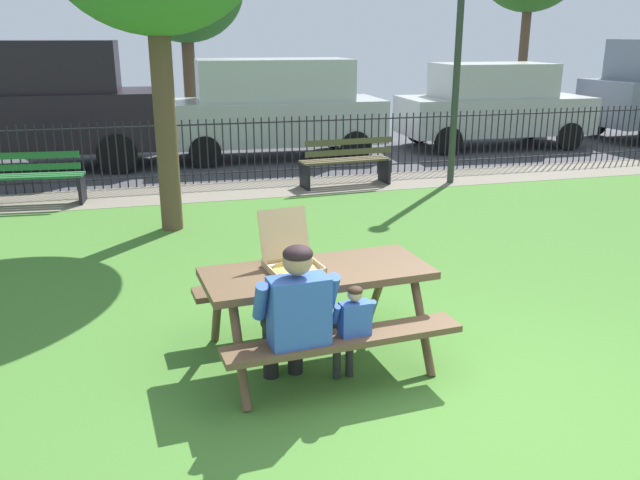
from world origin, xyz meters
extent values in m
cube|color=#467A2F|center=(0.00, 2.00, -0.01)|extent=(28.00, 12.00, 0.02)
cube|color=gray|center=(0.00, 7.30, 0.00)|extent=(28.00, 1.40, 0.01)
cube|color=#424247|center=(0.00, 11.03, -0.01)|extent=(28.00, 6.05, 0.01)
cube|color=brown|center=(-0.83, 1.05, 0.74)|extent=(1.85, 0.90, 0.06)
cube|color=brown|center=(-0.78, 0.45, 0.44)|extent=(1.82, 0.42, 0.05)
cube|color=brown|center=(-0.87, 1.65, 0.44)|extent=(1.82, 0.42, 0.05)
cylinder|color=brown|center=(-1.53, 0.58, 0.35)|extent=(0.10, 0.44, 0.74)
cylinder|color=brown|center=(-1.60, 1.40, 0.35)|extent=(0.10, 0.44, 0.74)
cylinder|color=brown|center=(-0.06, 0.69, 0.35)|extent=(0.10, 0.44, 0.74)
cylinder|color=brown|center=(-0.12, 1.52, 0.35)|extent=(0.10, 0.44, 0.74)
cube|color=tan|center=(-1.01, 1.08, 0.78)|extent=(0.46, 0.46, 0.01)
cube|color=silver|center=(-1.01, 1.08, 0.78)|extent=(0.42, 0.42, 0.00)
cube|color=tan|center=(-0.99, 0.88, 0.80)|extent=(0.40, 0.07, 0.04)
cube|color=tan|center=(-1.04, 1.27, 0.80)|extent=(0.40, 0.07, 0.04)
cube|color=tan|center=(-1.21, 1.05, 0.80)|extent=(0.07, 0.40, 0.04)
cube|color=tan|center=(-0.82, 1.11, 0.80)|extent=(0.07, 0.40, 0.04)
cube|color=tan|center=(-1.04, 1.29, 1.02)|extent=(0.42, 0.18, 0.39)
cylinder|color=tan|center=(-1.01, 1.08, 0.79)|extent=(0.34, 0.34, 0.01)
cylinder|color=#EBC049|center=(-1.01, 1.08, 0.80)|extent=(0.32, 0.32, 0.00)
cylinder|color=black|center=(-1.26, 0.84, 0.22)|extent=(0.12, 0.12, 0.44)
cylinder|color=black|center=(-1.24, 0.63, 0.47)|extent=(0.18, 0.43, 0.15)
cylinder|color=black|center=(-1.06, 0.85, 0.22)|extent=(0.12, 0.12, 0.44)
cylinder|color=black|center=(-1.04, 0.64, 0.47)|extent=(0.18, 0.43, 0.15)
cube|color=#3359B2|center=(-1.13, 0.42, 0.70)|extent=(0.44, 0.25, 0.52)
cylinder|color=#3359B2|center=(-1.39, 0.45, 0.80)|extent=(0.11, 0.21, 0.31)
cylinder|color=#3359B2|center=(-0.87, 0.49, 0.80)|extent=(0.11, 0.21, 0.31)
sphere|color=tan|center=(-1.13, 0.44, 1.08)|extent=(0.21, 0.21, 0.21)
ellipsoid|color=black|center=(-1.13, 0.43, 1.13)|extent=(0.21, 0.20, 0.12)
cylinder|color=#2A2A2A|center=(-0.77, 0.68, 0.22)|extent=(0.06, 0.06, 0.44)
cylinder|color=#2A2A2A|center=(-0.76, 0.56, 0.46)|extent=(0.10, 0.23, 0.08)
cylinder|color=#2A2A2A|center=(-0.67, 0.68, 0.22)|extent=(0.06, 0.06, 0.44)
cylinder|color=#2A2A2A|center=(-0.66, 0.57, 0.46)|extent=(0.10, 0.23, 0.08)
cube|color=#3359B2|center=(-0.70, 0.46, 0.58)|extent=(0.23, 0.13, 0.28)
cylinder|color=#3359B2|center=(-0.84, 0.47, 0.63)|extent=(0.06, 0.11, 0.16)
cylinder|color=#3359B2|center=(-0.57, 0.49, 0.63)|extent=(0.06, 0.11, 0.16)
sphere|color=tan|center=(-0.70, 0.47, 0.78)|extent=(0.11, 0.11, 0.11)
ellipsoid|color=#392718|center=(-0.70, 0.46, 0.81)|extent=(0.11, 0.11, 0.06)
cylinder|color=black|center=(0.00, 8.00, 1.05)|extent=(20.91, 0.03, 0.03)
cylinder|color=black|center=(0.00, 8.00, 0.17)|extent=(20.91, 0.03, 0.03)
cylinder|color=black|center=(-4.35, 8.00, 0.57)|extent=(0.02, 0.02, 1.15)
cylinder|color=black|center=(-4.21, 8.00, 0.57)|extent=(0.02, 0.02, 1.15)
cylinder|color=black|center=(-4.07, 8.00, 0.57)|extent=(0.02, 0.02, 1.15)
cylinder|color=black|center=(-3.93, 8.00, 0.57)|extent=(0.02, 0.02, 1.15)
cylinder|color=black|center=(-3.79, 8.00, 0.57)|extent=(0.02, 0.02, 1.15)
cylinder|color=black|center=(-3.65, 8.00, 0.57)|extent=(0.02, 0.02, 1.15)
cylinder|color=black|center=(-3.51, 8.00, 0.57)|extent=(0.02, 0.02, 1.15)
cylinder|color=black|center=(-3.37, 8.00, 0.57)|extent=(0.02, 0.02, 1.15)
cylinder|color=black|center=(-3.23, 8.00, 0.57)|extent=(0.02, 0.02, 1.15)
cylinder|color=black|center=(-3.09, 8.00, 0.57)|extent=(0.02, 0.02, 1.15)
cylinder|color=black|center=(-2.95, 8.00, 0.57)|extent=(0.02, 0.02, 1.15)
cylinder|color=black|center=(-2.81, 8.00, 0.57)|extent=(0.02, 0.02, 1.15)
cylinder|color=black|center=(-2.67, 8.00, 0.57)|extent=(0.02, 0.02, 1.15)
cylinder|color=black|center=(-2.53, 8.00, 0.57)|extent=(0.02, 0.02, 1.15)
cylinder|color=black|center=(-2.39, 8.00, 0.57)|extent=(0.02, 0.02, 1.15)
cylinder|color=black|center=(-2.25, 8.00, 0.57)|extent=(0.02, 0.02, 1.15)
cylinder|color=black|center=(-2.11, 8.00, 0.57)|extent=(0.02, 0.02, 1.15)
cylinder|color=black|center=(-1.96, 8.00, 0.57)|extent=(0.02, 0.02, 1.15)
cylinder|color=black|center=(-1.82, 8.00, 0.57)|extent=(0.02, 0.02, 1.15)
cylinder|color=black|center=(-1.68, 8.00, 0.57)|extent=(0.02, 0.02, 1.15)
cylinder|color=black|center=(-1.54, 8.00, 0.57)|extent=(0.02, 0.02, 1.15)
cylinder|color=black|center=(-1.40, 8.00, 0.57)|extent=(0.02, 0.02, 1.15)
cylinder|color=black|center=(-1.26, 8.00, 0.57)|extent=(0.02, 0.02, 1.15)
cylinder|color=black|center=(-1.12, 8.00, 0.57)|extent=(0.02, 0.02, 1.15)
cylinder|color=black|center=(-0.98, 8.00, 0.57)|extent=(0.02, 0.02, 1.15)
cylinder|color=black|center=(-0.84, 8.00, 0.57)|extent=(0.02, 0.02, 1.15)
cylinder|color=black|center=(-0.70, 8.00, 0.57)|extent=(0.02, 0.02, 1.15)
cylinder|color=black|center=(-0.56, 8.00, 0.57)|extent=(0.02, 0.02, 1.15)
cylinder|color=black|center=(-0.42, 8.00, 0.57)|extent=(0.02, 0.02, 1.15)
cylinder|color=black|center=(-0.28, 8.00, 0.57)|extent=(0.02, 0.02, 1.15)
cylinder|color=black|center=(-0.14, 8.00, 0.57)|extent=(0.02, 0.02, 1.15)
cylinder|color=black|center=(0.00, 8.00, 0.57)|extent=(0.02, 0.02, 1.15)
cylinder|color=black|center=(0.14, 8.00, 0.57)|extent=(0.02, 0.02, 1.15)
cylinder|color=black|center=(0.28, 8.00, 0.57)|extent=(0.02, 0.02, 1.15)
cylinder|color=black|center=(0.42, 8.00, 0.57)|extent=(0.02, 0.02, 1.15)
cylinder|color=black|center=(0.56, 8.00, 0.57)|extent=(0.02, 0.02, 1.15)
cylinder|color=black|center=(0.70, 8.00, 0.57)|extent=(0.02, 0.02, 1.15)
cylinder|color=black|center=(0.84, 8.00, 0.57)|extent=(0.02, 0.02, 1.15)
cylinder|color=black|center=(0.98, 8.00, 0.57)|extent=(0.02, 0.02, 1.15)
cylinder|color=black|center=(1.12, 8.00, 0.57)|extent=(0.02, 0.02, 1.15)
cylinder|color=black|center=(1.26, 8.00, 0.57)|extent=(0.02, 0.02, 1.15)
cylinder|color=black|center=(1.40, 8.00, 0.57)|extent=(0.02, 0.02, 1.15)
cylinder|color=black|center=(1.54, 8.00, 0.57)|extent=(0.02, 0.02, 1.15)
cylinder|color=black|center=(1.68, 8.00, 0.57)|extent=(0.02, 0.02, 1.15)
cylinder|color=black|center=(1.82, 8.00, 0.57)|extent=(0.02, 0.02, 1.15)
cylinder|color=black|center=(1.96, 8.00, 0.57)|extent=(0.02, 0.02, 1.15)
cylinder|color=black|center=(2.11, 8.00, 0.57)|extent=(0.02, 0.02, 1.15)
cylinder|color=black|center=(2.25, 8.00, 0.57)|extent=(0.02, 0.02, 1.15)
cylinder|color=black|center=(2.39, 8.00, 0.57)|extent=(0.02, 0.02, 1.15)
cylinder|color=black|center=(2.53, 8.00, 0.57)|extent=(0.02, 0.02, 1.15)
cylinder|color=black|center=(2.67, 8.00, 0.57)|extent=(0.02, 0.02, 1.15)
cylinder|color=black|center=(2.81, 8.00, 0.57)|extent=(0.02, 0.02, 1.15)
cylinder|color=black|center=(2.95, 8.00, 0.57)|extent=(0.02, 0.02, 1.15)
cylinder|color=black|center=(3.09, 8.00, 0.57)|extent=(0.02, 0.02, 1.15)
cylinder|color=black|center=(3.23, 8.00, 0.57)|extent=(0.02, 0.02, 1.15)
cylinder|color=black|center=(3.37, 8.00, 0.57)|extent=(0.02, 0.02, 1.15)
cylinder|color=black|center=(3.51, 8.00, 0.57)|extent=(0.02, 0.02, 1.15)
cylinder|color=black|center=(3.65, 8.00, 0.57)|extent=(0.02, 0.02, 1.15)
cylinder|color=black|center=(3.79, 8.00, 0.57)|extent=(0.02, 0.02, 1.15)
cylinder|color=black|center=(3.93, 8.00, 0.57)|extent=(0.02, 0.02, 1.15)
cylinder|color=black|center=(4.07, 8.00, 0.57)|extent=(0.02, 0.02, 1.15)
cylinder|color=black|center=(4.21, 8.00, 0.57)|extent=(0.02, 0.02, 1.15)
cylinder|color=black|center=(4.35, 8.00, 0.57)|extent=(0.02, 0.02, 1.15)
cylinder|color=black|center=(4.49, 8.00, 0.57)|extent=(0.02, 0.02, 1.15)
cylinder|color=black|center=(4.63, 8.00, 0.57)|extent=(0.02, 0.02, 1.15)
cylinder|color=black|center=(4.77, 8.00, 0.57)|extent=(0.02, 0.02, 1.15)
cylinder|color=black|center=(4.91, 8.00, 0.57)|extent=(0.02, 0.02, 1.15)
cylinder|color=black|center=(5.05, 8.00, 0.57)|extent=(0.02, 0.02, 1.15)
cylinder|color=black|center=(5.19, 8.00, 0.57)|extent=(0.02, 0.02, 1.15)
cylinder|color=black|center=(5.33, 8.00, 0.57)|extent=(0.02, 0.02, 1.15)
cylinder|color=black|center=(5.47, 8.00, 0.57)|extent=(0.02, 0.02, 1.15)
cylinder|color=black|center=(5.61, 8.00, 0.57)|extent=(0.02, 0.02, 1.15)
cylinder|color=black|center=(5.75, 8.00, 0.57)|extent=(0.02, 0.02, 1.15)
cylinder|color=black|center=(5.89, 8.00, 0.57)|extent=(0.02, 0.02, 1.15)
cylinder|color=black|center=(6.04, 8.00, 0.57)|extent=(0.02, 0.02, 1.15)
cylinder|color=black|center=(6.18, 8.00, 0.57)|extent=(0.02, 0.02, 1.15)
cylinder|color=black|center=(6.32, 8.00, 0.57)|extent=(0.02, 0.02, 1.15)
cylinder|color=black|center=(6.46, 8.00, 0.57)|extent=(0.02, 0.02, 1.15)
cylinder|color=black|center=(6.60, 8.00, 0.57)|extent=(0.02, 0.02, 1.15)
cylinder|color=black|center=(6.74, 8.00, 0.57)|extent=(0.02, 0.02, 1.15)
cylinder|color=black|center=(6.88, 8.00, 0.57)|extent=(0.02, 0.02, 1.15)
cylinder|color=black|center=(7.02, 8.00, 0.57)|extent=(0.02, 0.02, 1.15)
cylinder|color=black|center=(7.16, 8.00, 0.57)|extent=(0.02, 0.02, 1.15)
cylinder|color=black|center=(7.30, 8.00, 0.57)|extent=(0.02, 0.02, 1.15)
cylinder|color=black|center=(7.44, 8.00, 0.57)|extent=(0.02, 0.02, 1.15)
cylinder|color=black|center=(7.58, 8.00, 0.57)|extent=(0.02, 0.02, 1.15)
cylinder|color=black|center=(7.72, 8.00, 0.57)|extent=(0.02, 0.02, 1.15)
cylinder|color=black|center=(7.86, 8.00, 0.57)|extent=(0.02, 0.02, 1.15)
cylinder|color=black|center=(8.00, 8.00, 0.57)|extent=(0.02, 0.02, 1.15)
cylinder|color=black|center=(8.14, 8.00, 0.57)|extent=(0.02, 0.02, 1.15)
cube|color=#21632E|center=(-3.81, 7.37, 0.44)|extent=(1.60, 0.25, 0.04)
cube|color=#21632E|center=(-3.83, 7.23, 0.44)|extent=(1.60, 0.25, 0.04)
cube|color=#21632E|center=(-3.84, 7.09, 0.44)|extent=(1.60, 0.25, 0.04)
cube|color=#21632E|center=(-3.84, 7.03, 0.62)|extent=(1.60, 0.21, 0.11)
cube|color=#21632E|center=(-3.84, 7.03, 0.80)|extent=(1.60, 0.21, 0.11)
cube|color=black|center=(-3.07, 7.11, 0.22)|extent=(0.09, 0.44, 0.44)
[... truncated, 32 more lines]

